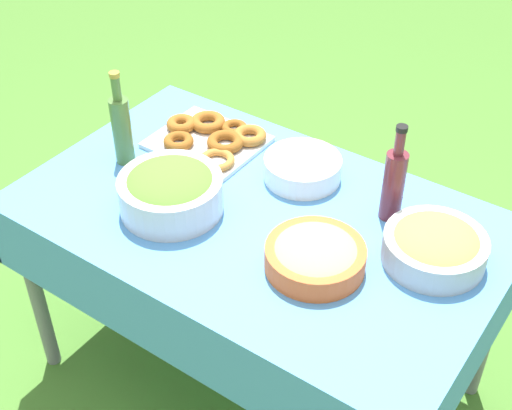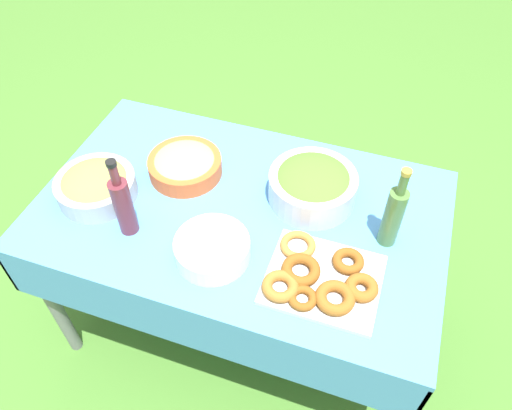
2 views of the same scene
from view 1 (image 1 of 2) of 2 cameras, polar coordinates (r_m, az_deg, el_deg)
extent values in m
plane|color=#477A2D|center=(2.63, 0.16, -13.36)|extent=(14.00, 14.00, 0.00)
cube|color=#4C8CD1|center=(2.10, 0.20, -0.92)|extent=(1.42, 0.87, 0.02)
cube|color=#4C8CD1|center=(2.46, 5.89, 2.11)|extent=(1.42, 0.01, 0.22)
cube|color=#4C8CD1|center=(1.95, -7.14, -10.32)|extent=(1.42, 0.01, 0.22)
cube|color=#4C8CD1|center=(1.99, 17.42, -11.05)|extent=(0.01, 0.87, 0.22)
cube|color=#4C8CD1|center=(2.55, -12.88, 2.76)|extent=(0.01, 0.87, 0.22)
cylinder|color=slate|center=(2.43, 18.29, -8.65)|extent=(0.05, 0.05, 0.72)
cylinder|color=slate|center=(2.88, -6.19, 1.98)|extent=(0.05, 0.05, 0.72)
cylinder|color=slate|center=(2.51, -17.24, -6.51)|extent=(0.05, 0.05, 0.72)
cylinder|color=silver|center=(2.09, -6.82, 0.87)|extent=(0.31, 0.31, 0.11)
ellipsoid|color=#51892D|center=(2.06, -6.90, 1.75)|extent=(0.27, 0.27, 0.07)
cylinder|color=#E05B28|center=(1.90, 4.75, -4.23)|extent=(0.27, 0.27, 0.07)
ellipsoid|color=tan|center=(1.89, 4.78, -3.75)|extent=(0.24, 0.24, 0.06)
cube|color=silver|center=(2.38, -3.92, 5.04)|extent=(0.35, 0.29, 0.02)
torus|color=#93561E|center=(2.44, -3.87, 6.64)|extent=(0.15, 0.15, 0.04)
torus|color=brown|center=(2.41, -1.74, 6.21)|extent=(0.12, 0.12, 0.03)
torus|color=brown|center=(2.33, -2.47, 5.05)|extent=(0.17, 0.17, 0.03)
torus|color=brown|center=(2.35, -6.22, 5.10)|extent=(0.13, 0.13, 0.03)
torus|color=#A36628|center=(2.37, -0.52, 5.57)|extent=(0.13, 0.13, 0.03)
torus|color=#B27533|center=(2.26, -3.16, 3.61)|extent=(0.14, 0.14, 0.03)
torus|color=#93561E|center=(2.44, -6.00, 6.47)|extent=(0.12, 0.12, 0.03)
cylinder|color=white|center=(2.23, 3.71, 2.33)|extent=(0.24, 0.24, 0.01)
cylinder|color=white|center=(2.22, 3.72, 2.58)|extent=(0.24, 0.24, 0.01)
cylinder|color=white|center=(2.22, 3.73, 2.83)|extent=(0.24, 0.24, 0.01)
cylinder|color=white|center=(2.21, 3.75, 3.08)|extent=(0.24, 0.24, 0.01)
cylinder|color=white|center=(2.20, 3.76, 3.33)|extent=(0.24, 0.24, 0.01)
cylinder|color=white|center=(2.19, 3.77, 3.59)|extent=(0.24, 0.24, 0.01)
cylinder|color=#4C7238|center=(2.28, -10.66, 5.83)|extent=(0.06, 0.06, 0.22)
cylinder|color=#4C7238|center=(2.20, -11.13, 9.13)|extent=(0.03, 0.03, 0.08)
cylinder|color=#A58C33|center=(2.18, -11.28, 10.19)|extent=(0.03, 0.03, 0.02)
cylinder|color=maroon|center=(2.05, 10.92, 1.50)|extent=(0.06, 0.06, 0.22)
cylinder|color=maroon|center=(1.97, 11.43, 4.90)|extent=(0.03, 0.03, 0.08)
cylinder|color=black|center=(1.94, 11.60, 6.02)|extent=(0.03, 0.03, 0.02)
cylinder|color=#B2B7BC|center=(1.97, 14.08, -3.43)|extent=(0.28, 0.28, 0.08)
ellipsoid|color=olive|center=(1.95, 14.19, -2.86)|extent=(0.25, 0.25, 0.07)
camera|label=2|loc=(2.76, 7.20, 37.89)|focal=35.00mm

